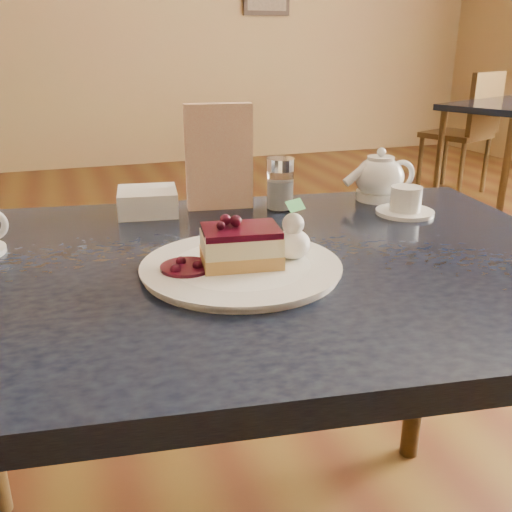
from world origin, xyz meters
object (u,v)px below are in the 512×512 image
object	(u,v)px
tea_set	(384,184)
main_table	(237,303)
cheesecake_slice	(241,246)
dessert_plate	(241,268)

from	to	relation	value
tea_set	main_table	bearing A→B (deg)	-150.37
main_table	cheesecake_slice	xyz separation A→B (m)	(-0.01, -0.05, 0.12)
dessert_plate	cheesecake_slice	distance (m)	0.04
main_table	tea_set	xyz separation A→B (m)	(0.42, 0.24, 0.12)
cheesecake_slice	main_table	bearing A→B (deg)	90.00
dessert_plate	cheesecake_slice	size ratio (longest dim) A/B	2.33
dessert_plate	main_table	bearing A→B (deg)	81.93
cheesecake_slice	tea_set	xyz separation A→B (m)	(0.42, 0.29, 0.00)
main_table	cheesecake_slice	bearing A→B (deg)	-90.00
tea_set	cheesecake_slice	bearing A→B (deg)	-145.95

